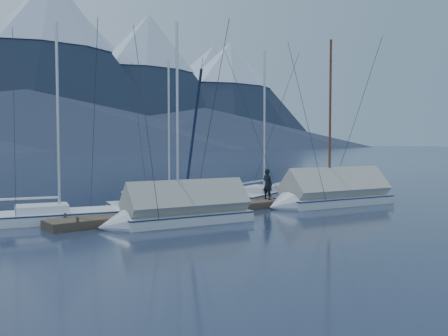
# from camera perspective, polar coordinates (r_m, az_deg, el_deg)

# --- Properties ---
(ground) EXTENTS (1000.00, 1000.00, 0.00)m
(ground) POSITION_cam_1_polar(r_m,az_deg,el_deg) (22.95, 3.12, -5.70)
(ground) COLOR #151D30
(ground) RESTS_ON ground
(dock) EXTENTS (18.00, 1.50, 0.54)m
(dock) POSITION_cam_1_polar(r_m,az_deg,el_deg) (24.45, -0.00, -4.90)
(dock) COLOR #382D23
(dock) RESTS_ON ground
(mooring_posts) EXTENTS (15.12, 1.52, 0.35)m
(mooring_posts) POSITION_cam_1_polar(r_m,az_deg,el_deg) (24.12, -0.93, -4.43)
(mooring_posts) COLOR #382D23
(mooring_posts) RESTS_ON ground
(sailboat_open_left) EXTENTS (7.54, 3.88, 9.60)m
(sailboat_open_left) POSITION_cam_1_polar(r_m,az_deg,el_deg) (22.39, -17.86, -5.62)
(sailboat_open_left) COLOR silver
(sailboat_open_left) RESTS_ON ground
(sailboat_open_mid) EXTENTS (6.79, 3.43, 8.65)m
(sailboat_open_mid) POSITION_cam_1_polar(r_m,az_deg,el_deg) (25.65, -5.61, -4.45)
(sailboat_open_mid) COLOR silver
(sailboat_open_mid) RESTS_ON ground
(sailboat_open_right) EXTENTS (7.95, 4.78, 10.16)m
(sailboat_open_right) POSITION_cam_1_polar(r_m,az_deg,el_deg) (30.50, 5.27, -3.21)
(sailboat_open_right) COLOR silver
(sailboat_open_right) RESTS_ON ground
(sailboat_covered_near) EXTENTS (8.14, 3.80, 10.21)m
(sailboat_covered_near) POSITION_cam_1_polar(r_m,az_deg,el_deg) (27.14, 12.27, -3.33)
(sailboat_covered_near) COLOR silver
(sailboat_covered_near) RESTS_ON ground
(sailboat_covered_far) EXTENTS (6.97, 3.18, 9.45)m
(sailboat_covered_far) POSITION_cam_1_polar(r_m,az_deg,el_deg) (20.57, -5.92, -5.42)
(sailboat_covered_far) COLOR silver
(sailboat_covered_far) RESTS_ON ground
(person) EXTENTS (0.47, 0.66, 1.71)m
(person) POSITION_cam_1_polar(r_m,az_deg,el_deg) (26.51, 5.26, -1.94)
(person) COLOR black
(person) RESTS_ON dock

